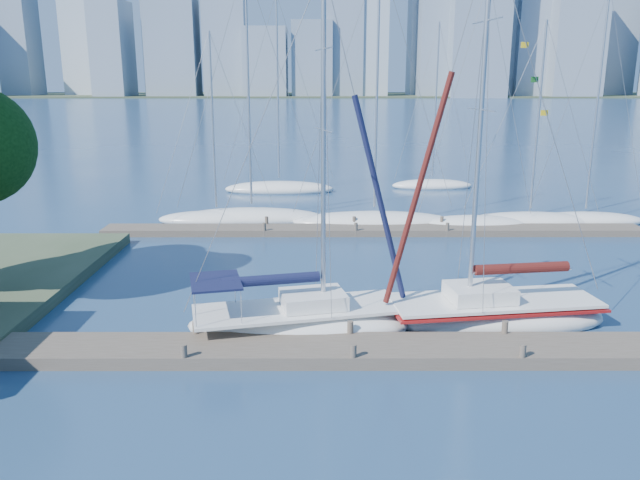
{
  "coord_description": "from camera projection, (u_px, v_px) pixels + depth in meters",
  "views": [
    {
      "loc": [
        -1.01,
        -17.86,
        8.36
      ],
      "look_at": [
        -0.97,
        4.0,
        2.71
      ],
      "focal_mm": 35.0,
      "sensor_mm": 36.0,
      "label": 1
    }
  ],
  "objects": [
    {
      "name": "bg_boat_4",
      "position": [
        530.0,
        221.0,
        36.8
      ],
      "size": [
        7.91,
        2.85,
        11.88
      ],
      "rotation": [
        0.0,
        0.0,
        -0.08
      ],
      "color": "white",
      "rests_on": "ground"
    },
    {
      "name": "bg_boat_6",
      "position": [
        279.0,
        188.0,
        47.61
      ],
      "size": [
        8.59,
        3.62,
        14.69
      ],
      "rotation": [
        0.0,
        0.0,
        0.15
      ],
      "color": "white",
      "rests_on": "ground"
    },
    {
      "name": "ground",
      "position": [
        351.0,
        356.0,
        19.39
      ],
      "size": [
        700.0,
        700.0,
        0.0
      ],
      "primitive_type": "plane",
      "color": "navy",
      "rests_on": "ground"
    },
    {
      "name": "bg_boat_0",
      "position": [
        217.0,
        219.0,
        37.43
      ],
      "size": [
        7.31,
        4.56,
        11.31
      ],
      "rotation": [
        0.0,
        0.0,
        0.38
      ],
      "color": "white",
      "rests_on": "ground"
    },
    {
      "name": "bg_boat_2",
      "position": [
        374.0,
        221.0,
        36.57
      ],
      "size": [
        9.88,
        4.3,
        15.26
      ],
      "rotation": [
        0.0,
        0.0,
        0.19
      ],
      "color": "white",
      "rests_on": "ground"
    },
    {
      "name": "bg_boat_7",
      "position": [
        432.0,
        185.0,
        49.38
      ],
      "size": [
        6.64,
        3.46,
        12.83
      ],
      "rotation": [
        0.0,
        0.0,
        0.24
      ],
      "color": "white",
      "rests_on": "ground"
    },
    {
      "name": "bg_boat_1",
      "position": [
        252.0,
        217.0,
        37.7
      ],
      "size": [
        9.03,
        3.46,
        15.02
      ],
      "rotation": [
        0.0,
        0.0,
        0.12
      ],
      "color": "white",
      "rests_on": "ground"
    },
    {
      "name": "skyline",
      "position": [
        358.0,
        19.0,
        292.02
      ],
      "size": [
        503.71,
        51.31,
        108.39
      ],
      "color": "gray",
      "rests_on": "ground"
    },
    {
      "name": "sailboat_navy",
      "position": [
        298.0,
        304.0,
        21.01
      ],
      "size": [
        7.89,
        4.11,
        12.16
      ],
      "rotation": [
        0.0,
        0.0,
        0.23
      ],
      "color": "white",
      "rests_on": "ground"
    },
    {
      "name": "far_shore",
      "position": [
        321.0,
        96.0,
        329.21
      ],
      "size": [
        800.0,
        100.0,
        1.5
      ],
      "primitive_type": "cube",
      "color": "#38472D",
      "rests_on": "ground"
    },
    {
      "name": "sailboat_maroon",
      "position": [
        494.0,
        294.0,
        21.73
      ],
      "size": [
        8.06,
        3.62,
        13.27
      ],
      "rotation": [
        0.0,
        0.0,
        0.14
      ],
      "color": "white",
      "rests_on": "ground"
    },
    {
      "name": "bg_boat_3",
      "position": [
        474.0,
        223.0,
        36.12
      ],
      "size": [
        6.5,
        2.35,
        13.91
      ],
      "rotation": [
        0.0,
        0.0,
        -0.04
      ],
      "color": "white",
      "rests_on": "ground"
    },
    {
      "name": "near_dock",
      "position": [
        352.0,
        350.0,
        19.34
      ],
      "size": [
        26.0,
        2.0,
        0.4
      ],
      "primitive_type": "cube",
      "color": "#4F463A",
      "rests_on": "ground"
    },
    {
      "name": "bg_boat_5",
      "position": [
        585.0,
        219.0,
        37.11
      ],
      "size": [
        7.13,
        2.69,
        13.56
      ],
      "rotation": [
        0.0,
        0.0,
        0.09
      ],
      "color": "white",
      "rests_on": "ground"
    },
    {
      "name": "far_dock",
      "position": [
        373.0,
        230.0,
        34.84
      ],
      "size": [
        30.0,
        1.8,
        0.36
      ],
      "primitive_type": "cube",
      "color": "#4F463A",
      "rests_on": "ground"
    }
  ]
}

